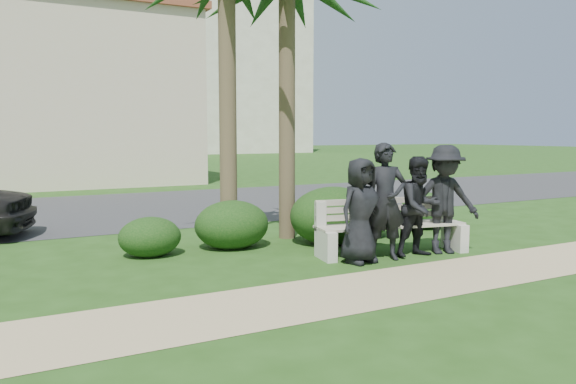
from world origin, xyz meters
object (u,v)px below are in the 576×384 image
park_bench (391,230)px  man_a (361,211)px  man_b (386,202)px  man_d (444,199)px  man_c (420,207)px

park_bench → man_a: man_a is taller
man_b → man_d: 1.21m
man_a → park_bench: bearing=9.3°
man_c → park_bench: bearing=128.7°
park_bench → man_a: 1.00m
man_a → man_b: size_ratio=0.88×
man_a → man_c: 1.16m
man_d → man_c: bearing=-160.5°
park_bench → man_d: man_d is taller
man_a → man_d: size_ratio=0.90×
man_b → man_d: bearing=12.8°
park_bench → man_a: size_ratio=1.63×
park_bench → man_a: (-0.86, -0.29, 0.43)m
man_b → man_c: man_b is taller
man_a → man_b: (0.49, -0.01, 0.12)m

